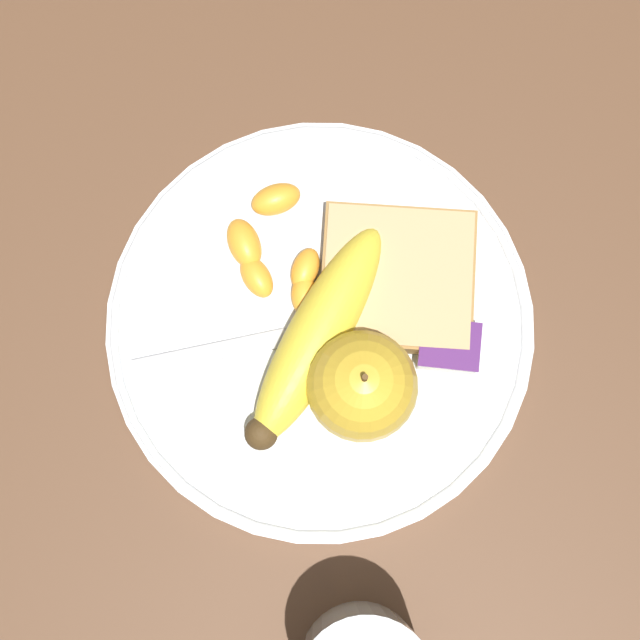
% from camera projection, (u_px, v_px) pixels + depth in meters
% --- Properties ---
extents(ground_plane, '(3.00, 3.00, 0.00)m').
position_uv_depth(ground_plane, '(320.00, 329.00, 0.71)').
color(ground_plane, brown).
extents(plate, '(0.28, 0.28, 0.01)m').
position_uv_depth(plate, '(320.00, 327.00, 0.70)').
color(plate, silver).
rests_on(plate, ground_plane).
extents(apple, '(0.07, 0.07, 0.08)m').
position_uv_depth(apple, '(362.00, 386.00, 0.66)').
color(apple, gold).
rests_on(apple, plate).
extents(banana, '(0.09, 0.16, 0.04)m').
position_uv_depth(banana, '(314.00, 337.00, 0.68)').
color(banana, yellow).
rests_on(banana, plate).
extents(bread_slice, '(0.10, 0.10, 0.02)m').
position_uv_depth(bread_slice, '(397.00, 279.00, 0.69)').
color(bread_slice, olive).
rests_on(bread_slice, plate).
extents(fork, '(0.19, 0.08, 0.00)m').
position_uv_depth(fork, '(303.00, 334.00, 0.70)').
color(fork, '#B2B2B7').
rests_on(fork, plate).
extents(jam_packet, '(0.04, 0.03, 0.02)m').
position_uv_depth(jam_packet, '(448.00, 347.00, 0.69)').
color(jam_packet, white).
rests_on(jam_packet, plate).
extents(orange_segment_0, '(0.03, 0.04, 0.02)m').
position_uv_depth(orange_segment_0, '(244.00, 243.00, 0.70)').
color(orange_segment_0, '#F9A32D').
rests_on(orange_segment_0, plate).
extents(orange_segment_1, '(0.03, 0.03, 0.02)m').
position_uv_depth(orange_segment_1, '(257.00, 277.00, 0.70)').
color(orange_segment_1, '#F9A32D').
rests_on(orange_segment_1, plate).
extents(orange_segment_2, '(0.02, 0.03, 0.02)m').
position_uv_depth(orange_segment_2, '(305.00, 269.00, 0.70)').
color(orange_segment_2, '#F9A32D').
rests_on(orange_segment_2, plate).
extents(orange_segment_3, '(0.04, 0.03, 0.02)m').
position_uv_depth(orange_segment_3, '(276.00, 199.00, 0.71)').
color(orange_segment_3, '#F9A32D').
rests_on(orange_segment_3, plate).
extents(orange_segment_4, '(0.02, 0.03, 0.02)m').
position_uv_depth(orange_segment_4, '(304.00, 295.00, 0.70)').
color(orange_segment_4, '#F9A32D').
rests_on(orange_segment_4, plate).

